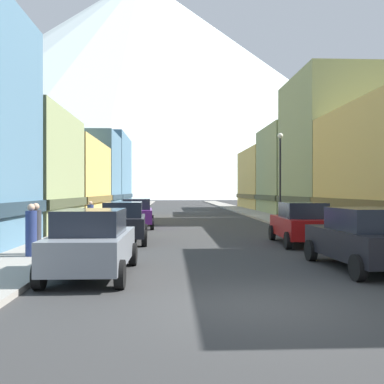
{
  "coord_description": "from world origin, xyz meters",
  "views": [
    {
      "loc": [
        -1.72,
        -8.74,
        2.27
      ],
      "look_at": [
        -0.04,
        26.96,
        2.17
      ],
      "focal_mm": 42.21,
      "sensor_mm": 36.0,
      "label": 1
    }
  ],
  "objects_px": {
    "potted_plant_1": "(66,222)",
    "car_left_0": "(92,242)",
    "streetlamp_right": "(280,164)",
    "car_left_1": "(124,222)",
    "pedestrian_1": "(36,230)",
    "car_right_1": "(301,223)",
    "potted_plant_0": "(320,217)",
    "car_left_2": "(137,213)",
    "car_right_0": "(363,238)",
    "pedestrian_0": "(31,232)",
    "pedestrian_2": "(90,216)"
  },
  "relations": [
    {
      "from": "pedestrian_1",
      "to": "car_left_2",
      "type": "bearing_deg",
      "value": 78.78
    },
    {
      "from": "potted_plant_1",
      "to": "pedestrian_0",
      "type": "relative_size",
      "value": 0.53
    },
    {
      "from": "car_left_2",
      "to": "potted_plant_0",
      "type": "relative_size",
      "value": 4.29
    },
    {
      "from": "car_right_0",
      "to": "streetlamp_right",
      "type": "bearing_deg",
      "value": 84.53
    },
    {
      "from": "car_left_0",
      "to": "potted_plant_1",
      "type": "bearing_deg",
      "value": 106.38
    },
    {
      "from": "car_left_1",
      "to": "potted_plant_0",
      "type": "height_order",
      "value": "car_left_1"
    },
    {
      "from": "car_right_0",
      "to": "car_right_1",
      "type": "bearing_deg",
      "value": 90.05
    },
    {
      "from": "pedestrian_0",
      "to": "car_left_0",
      "type": "bearing_deg",
      "value": -48.84
    },
    {
      "from": "pedestrian_0",
      "to": "pedestrian_2",
      "type": "bearing_deg",
      "value": 90.0
    },
    {
      "from": "car_right_0",
      "to": "potted_plant_0",
      "type": "xyz_separation_m",
      "value": [
        3.2,
        13.21,
        -0.16
      ]
    },
    {
      "from": "potted_plant_0",
      "to": "pedestrian_2",
      "type": "xyz_separation_m",
      "value": [
        -13.25,
        -0.26,
        0.12
      ]
    },
    {
      "from": "car_right_0",
      "to": "pedestrian_1",
      "type": "height_order",
      "value": "pedestrian_1"
    },
    {
      "from": "car_left_1",
      "to": "car_left_2",
      "type": "xyz_separation_m",
      "value": [
        -0.0,
        7.78,
        0.0
      ]
    },
    {
      "from": "potted_plant_1",
      "to": "pedestrian_1",
      "type": "bearing_deg",
      "value": -84.35
    },
    {
      "from": "potted_plant_0",
      "to": "pedestrian_1",
      "type": "height_order",
      "value": "pedestrian_1"
    },
    {
      "from": "car_left_2",
      "to": "car_right_0",
      "type": "bearing_deg",
      "value": -63.16
    },
    {
      "from": "pedestrian_1",
      "to": "streetlamp_right",
      "type": "bearing_deg",
      "value": 49.33
    },
    {
      "from": "car_right_0",
      "to": "pedestrian_2",
      "type": "distance_m",
      "value": 16.39
    },
    {
      "from": "potted_plant_1",
      "to": "pedestrian_1",
      "type": "relative_size",
      "value": 0.53
    },
    {
      "from": "potted_plant_0",
      "to": "pedestrian_0",
      "type": "xyz_separation_m",
      "value": [
        -13.25,
        -11.06,
        0.2
      ]
    },
    {
      "from": "pedestrian_2",
      "to": "streetlamp_right",
      "type": "distance_m",
      "value": 12.44
    },
    {
      "from": "car_left_0",
      "to": "car_left_1",
      "type": "xyz_separation_m",
      "value": [
        0.0,
        7.89,
        0.0
      ]
    },
    {
      "from": "car_left_1",
      "to": "pedestrian_2",
      "type": "bearing_deg",
      "value": 113.24
    },
    {
      "from": "potted_plant_0",
      "to": "streetlamp_right",
      "type": "height_order",
      "value": "streetlamp_right"
    },
    {
      "from": "car_left_0",
      "to": "pedestrian_1",
      "type": "bearing_deg",
      "value": 126.52
    },
    {
      "from": "car_right_0",
      "to": "streetlamp_right",
      "type": "xyz_separation_m",
      "value": [
        1.55,
        16.15,
        3.09
      ]
    },
    {
      "from": "car_left_0",
      "to": "pedestrian_2",
      "type": "bearing_deg",
      "value": 100.21
    },
    {
      "from": "car_left_2",
      "to": "pedestrian_1",
      "type": "bearing_deg",
      "value": -101.22
    },
    {
      "from": "car_left_2",
      "to": "pedestrian_1",
      "type": "height_order",
      "value": "pedestrian_1"
    },
    {
      "from": "car_left_1",
      "to": "pedestrian_1",
      "type": "height_order",
      "value": "pedestrian_1"
    },
    {
      "from": "car_left_0",
      "to": "car_right_1",
      "type": "bearing_deg",
      "value": 41.68
    },
    {
      "from": "car_right_1",
      "to": "streetlamp_right",
      "type": "xyz_separation_m",
      "value": [
        1.55,
        10.04,
        3.09
      ]
    },
    {
      "from": "car_right_1",
      "to": "potted_plant_0",
      "type": "bearing_deg",
      "value": 65.73
    },
    {
      "from": "potted_plant_0",
      "to": "pedestrian_0",
      "type": "relative_size",
      "value": 0.61
    },
    {
      "from": "car_left_2",
      "to": "car_left_1",
      "type": "bearing_deg",
      "value": -90.0
    },
    {
      "from": "potted_plant_1",
      "to": "car_left_0",
      "type": "bearing_deg",
      "value": -73.62
    },
    {
      "from": "car_left_2",
      "to": "pedestrian_0",
      "type": "relative_size",
      "value": 2.64
    },
    {
      "from": "car_left_2",
      "to": "potted_plant_1",
      "type": "distance_m",
      "value": 5.76
    },
    {
      "from": "car_left_2",
      "to": "streetlamp_right",
      "type": "height_order",
      "value": "streetlamp_right"
    },
    {
      "from": "potted_plant_1",
      "to": "car_left_2",
      "type": "bearing_deg",
      "value": 56.2
    },
    {
      "from": "car_right_0",
      "to": "potted_plant_1",
      "type": "height_order",
      "value": "car_right_0"
    },
    {
      "from": "pedestrian_1",
      "to": "pedestrian_2",
      "type": "height_order",
      "value": "pedestrian_1"
    },
    {
      "from": "potted_plant_1",
      "to": "car_right_1",
      "type": "bearing_deg",
      "value": -20.9
    },
    {
      "from": "pedestrian_1",
      "to": "potted_plant_0",
      "type": "bearing_deg",
      "value": 38.55
    },
    {
      "from": "potted_plant_1",
      "to": "streetlamp_right",
      "type": "height_order",
      "value": "streetlamp_right"
    },
    {
      "from": "potted_plant_1",
      "to": "pedestrian_2",
      "type": "distance_m",
      "value": 2.82
    },
    {
      "from": "pedestrian_2",
      "to": "car_right_1",
      "type": "bearing_deg",
      "value": -34.23
    },
    {
      "from": "pedestrian_1",
      "to": "pedestrian_2",
      "type": "xyz_separation_m",
      "value": [
        0.0,
        10.29,
        -0.09
      ]
    },
    {
      "from": "car_left_0",
      "to": "pedestrian_2",
      "type": "xyz_separation_m",
      "value": [
        -2.45,
        13.6,
        -0.05
      ]
    },
    {
      "from": "car_right_1",
      "to": "pedestrian_2",
      "type": "distance_m",
      "value": 12.15
    }
  ]
}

